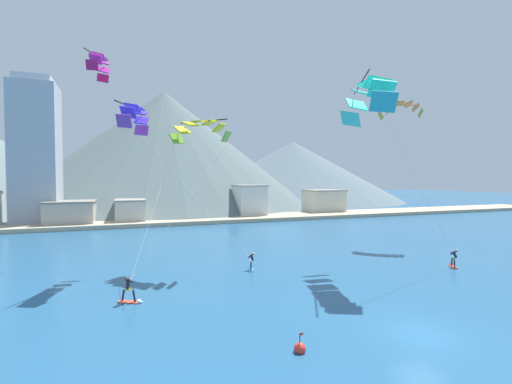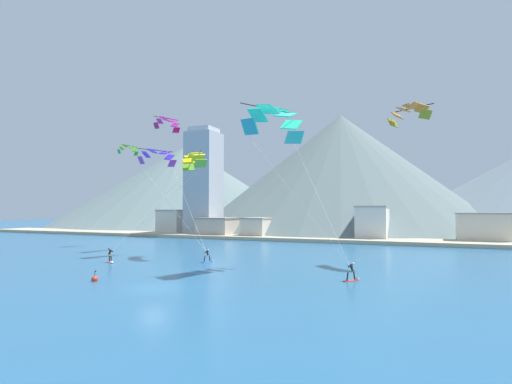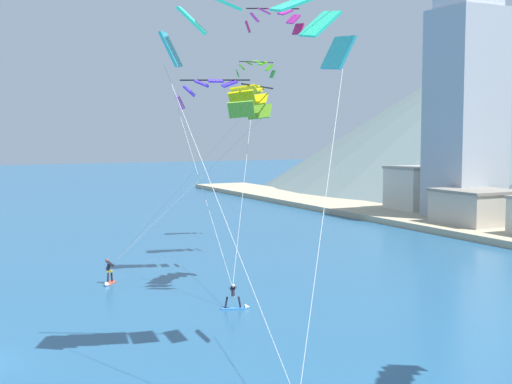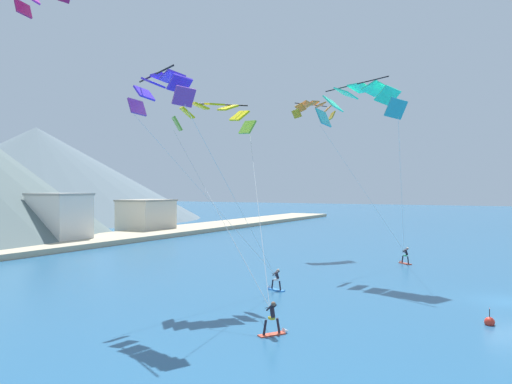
% 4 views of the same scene
% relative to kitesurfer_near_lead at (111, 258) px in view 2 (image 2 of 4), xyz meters
% --- Properties ---
extents(ground_plane, '(400.00, 400.00, 0.00)m').
position_rel_kitesurfer_near_lead_xyz_m(ground_plane, '(14.04, -10.11, -0.58)').
color(ground_plane, '#23567F').
extents(kitesurfer_near_lead, '(1.68, 1.28, 1.84)m').
position_rel_kitesurfer_near_lead_xyz_m(kitesurfer_near_lead, '(0.00, 0.00, 0.00)').
color(kitesurfer_near_lead, '#E54C33').
rests_on(kitesurfer_near_lead, ground).
extents(kitesurfer_near_trail, '(0.95, 1.77, 1.64)m').
position_rel_kitesurfer_near_lead_xyz_m(kitesurfer_near_trail, '(10.14, 5.10, -0.14)').
color(kitesurfer_near_trail, '#337FDB').
rests_on(kitesurfer_near_trail, ground).
extents(kitesurfer_mid_center, '(1.35, 1.64, 1.72)m').
position_rel_kitesurfer_near_lead_xyz_m(kitesurfer_mid_center, '(27.88, -0.55, -0.07)').
color(kitesurfer_mid_center, '#E54C33').
rests_on(kitesurfer_mid_center, ground).
extents(parafoil_kite_near_lead, '(8.95, 10.01, 12.15)m').
position_rel_kitesurfer_near_lead_xyz_m(parafoil_kite_near_lead, '(6.16, 7.80, 12.05)').
color(parafoil_kite_near_lead, '#6FAE2E').
extents(parafoil_kite_near_trail, '(10.94, 5.69, 13.08)m').
position_rel_kitesurfer_near_lead_xyz_m(parafoil_kite_near_trail, '(0.61, 7.83, 12.80)').
color(parafoil_kite_near_trail, purple).
extents(parafoil_kite_mid_center, '(10.20, 8.45, 15.30)m').
position_rel_kitesurfer_near_lead_xyz_m(parafoil_kite_mid_center, '(19.89, 1.64, 14.71)').
color(parafoil_kite_mid_center, teal).
extents(parafoil_kite_distant_high_outer, '(4.95, 4.38, 2.12)m').
position_rel_kitesurfer_near_lead_xyz_m(parafoil_kite_distant_high_outer, '(32.20, 10.86, 16.42)').
color(parafoil_kite_distant_high_outer, '#A18918').
extents(parafoil_kite_distant_low_drift, '(2.10, 4.85, 2.11)m').
position_rel_kitesurfer_near_lead_xyz_m(parafoil_kite_distant_low_drift, '(-2.59, 14.21, 18.93)').
color(parafoil_kite_distant_low_drift, '#A41554').
extents(parafoil_kite_distant_mid_solo, '(1.79, 3.88, 1.67)m').
position_rel_kitesurfer_near_lead_xyz_m(parafoil_kite_distant_mid_solo, '(-13.41, 17.90, 16.07)').
color(parafoil_kite_distant_mid_solo, '#328D3C').
extents(race_marker_buoy, '(0.56, 0.56, 1.02)m').
position_rel_kitesurfer_near_lead_xyz_m(race_marker_buoy, '(7.29, -9.52, -0.42)').
color(race_marker_buoy, red).
rests_on(race_marker_buoy, ground).
extents(shoreline_strip, '(180.00, 10.00, 0.70)m').
position_rel_kitesurfer_near_lead_xyz_m(shoreline_strip, '(14.04, 41.11, -0.23)').
color(shoreline_strip, tan).
rests_on(shoreline_strip, ground).
extents(shore_building_harbour_front, '(7.76, 7.24, 4.39)m').
position_rel_kitesurfer_near_lead_xyz_m(shore_building_harbour_front, '(-9.31, 42.15, 1.63)').
color(shore_building_harbour_front, '#B7AD9E').
rests_on(shore_building_harbour_front, ground).
extents(shore_building_promenade_mid, '(5.98, 7.28, 6.87)m').
position_rel_kitesurfer_near_lead_xyz_m(shore_building_promenade_mid, '(23.79, 44.50, 2.87)').
color(shore_building_promenade_mid, silver).
rests_on(shore_building_promenade_mid, ground).
extents(shore_building_quay_east, '(8.46, 6.88, 5.64)m').
position_rel_kitesurfer_near_lead_xyz_m(shore_building_quay_east, '(42.60, 45.53, 2.25)').
color(shore_building_quay_east, beige).
rests_on(shore_building_quay_east, ground).
extents(shore_building_quay_west, '(5.21, 6.94, 4.44)m').
position_rel_kitesurfer_near_lead_xyz_m(shore_building_quay_west, '(0.24, 42.49, 1.66)').
color(shore_building_quay_west, beige).
rests_on(shore_building_quay_west, ground).
extents(shore_building_old_town, '(6.40, 5.85, 6.10)m').
position_rel_kitesurfer_near_lead_xyz_m(shore_building_old_town, '(-23.74, 45.57, 2.48)').
color(shore_building_old_town, silver).
rests_on(shore_building_old_town, ground).
extents(highrise_tower, '(7.00, 7.00, 25.55)m').
position_rel_kitesurfer_near_lead_xyz_m(highrise_tower, '(-14.92, 45.43, 11.99)').
color(highrise_tower, '#A8ADB7').
rests_on(highrise_tower, ground).
extents(mountain_peak_west_ridge, '(94.69, 94.69, 29.79)m').
position_rel_kitesurfer_near_lead_xyz_m(mountain_peak_west_ridge, '(-50.01, 89.91, 14.32)').
color(mountain_peak_west_ridge, slate).
rests_on(mountain_peak_west_ridge, ground).
extents(mountain_peak_east_shoulder, '(86.33, 86.33, 34.15)m').
position_rel_kitesurfer_near_lead_xyz_m(mountain_peak_east_shoulder, '(10.24, 81.80, 16.50)').
color(mountain_peak_east_shoulder, slate).
rests_on(mountain_peak_east_shoulder, ground).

